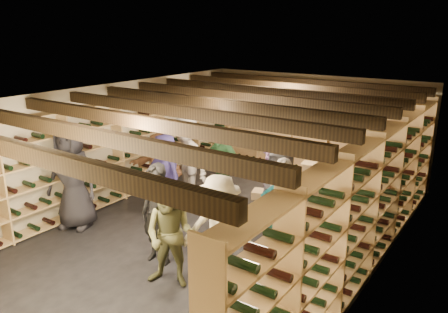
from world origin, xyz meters
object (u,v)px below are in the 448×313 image
object	(u,v)px
person_1	(158,214)
person_12	(280,194)
crate_loose	(264,195)
person_4	(279,220)
person_3	(219,231)
person_8	(366,186)
crate_stack_left	(282,199)
crate_stack_right	(313,179)
person_5	(159,169)
person_6	(166,176)
person_10	(222,165)
person_9	(186,160)
person_11	(274,178)
person_0	(72,177)
person_7	(283,208)
person_2	(171,235)

from	to	relation	value
person_1	person_12	bearing A→B (deg)	53.61
crate_loose	person_4	world-z (taller)	person_4
person_3	person_8	size ratio (longest dim) A/B	0.90
crate_stack_left	crate_stack_right	bearing A→B (deg)	85.32
person_1	person_3	xyz separation A→B (m)	(1.11, 0.04, 0.02)
person_3	person_5	xyz separation A→B (m)	(-2.65, 1.64, -0.05)
person_3	person_12	distance (m)	1.71
crate_stack_right	person_6	xyz separation A→B (m)	(-1.84, -2.66, 0.46)
crate_stack_right	person_10	bearing A→B (deg)	-132.72
person_9	person_11	distance (m)	1.88
person_3	person_12	world-z (taller)	person_12
person_8	person_3	bearing A→B (deg)	-109.81
person_0	person_9	xyz separation A→B (m)	(0.90, 2.06, -0.06)
person_3	person_12	xyz separation A→B (m)	(0.03, 1.71, 0.00)
person_3	person_11	world-z (taller)	person_3
crate_stack_left	person_9	size ratio (longest dim) A/B	0.29
person_5	person_8	world-z (taller)	person_8
person_10	crate_stack_right	bearing A→B (deg)	56.91
person_1	crate_stack_left	bearing A→B (deg)	73.20
person_1	person_6	world-z (taller)	person_6
person_8	person_9	xyz separation A→B (m)	(-3.46, -0.61, -0.00)
person_7	person_12	bearing A→B (deg)	103.99
crate_stack_left	person_5	world-z (taller)	person_5
crate_stack_right	person_7	bearing A→B (deg)	-76.19
person_1	person_10	bearing A→B (deg)	100.05
person_6	person_7	world-z (taller)	person_6
person_3	person_10	bearing A→B (deg)	106.91
crate_stack_left	person_4	bearing A→B (deg)	-64.04
person_9	person_12	world-z (taller)	person_9
person_6	person_10	world-z (taller)	person_6
crate_stack_left	person_0	bearing A→B (deg)	-135.30
person_4	person_10	size ratio (longest dim) A/B	1.05
crate_stack_right	person_11	size ratio (longest dim) A/B	0.43
person_10	crate_stack_left	bearing A→B (deg)	20.40
person_1	person_12	xyz separation A→B (m)	(1.14, 1.75, 0.02)
person_4	person_10	bearing A→B (deg)	157.84
person_1	person_3	bearing A→B (deg)	-1.20
crate_loose	person_10	bearing A→B (deg)	-136.55
person_2	person_8	world-z (taller)	person_8
person_1	person_11	world-z (taller)	same
person_2	person_10	world-z (taller)	person_10
crate_stack_left	person_8	distance (m)	1.73
person_0	person_1	bearing A→B (deg)	-21.82
person_0	crate_stack_right	bearing A→B (deg)	33.91
person_1	person_8	size ratio (longest dim) A/B	0.88
crate_stack_right	crate_loose	bearing A→B (deg)	-129.59
person_6	person_11	distance (m)	2.03
crate_loose	person_1	bearing A→B (deg)	-91.00
person_0	person_4	size ratio (longest dim) A/B	1.14
crate_loose	person_7	size ratio (longest dim) A/B	0.32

